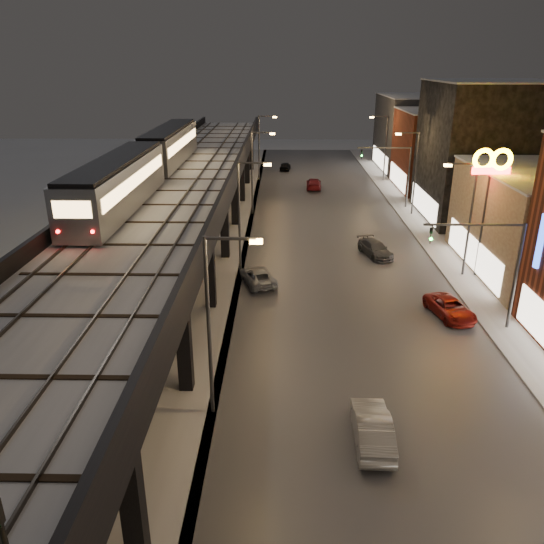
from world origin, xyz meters
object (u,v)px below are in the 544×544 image
object	(u,v)px
car_near_white	(372,429)
car_onc_white	(375,249)
car_mid_dark	(314,184)
rail_signal	(0,536)
car_mid_silver	(258,277)
car_far_white	(285,167)
car_onc_dark	(450,309)
subway_train	(149,160)

from	to	relation	value
car_near_white	car_onc_white	distance (m)	24.78
car_mid_dark	car_onc_white	xyz separation A→B (m)	(3.97, -26.15, -0.04)
rail_signal	car_mid_dark	xyz separation A→B (m)	(8.90, 63.43, -7.84)
car_mid_silver	car_far_white	distance (m)	45.55
rail_signal	car_near_white	distance (m)	17.39
car_far_white	car_onc_white	size ratio (longest dim) A/B	0.82
car_near_white	car_far_white	world-z (taller)	car_near_white
car_mid_dark	rail_signal	bearing A→B (deg)	84.52
car_onc_dark	subway_train	bearing A→B (deg)	138.60
subway_train	car_onc_white	size ratio (longest dim) A/B	7.70
rail_signal	car_far_white	size ratio (longest dim) A/B	0.74
car_far_white	car_onc_dark	bearing A→B (deg)	109.10
subway_train	car_mid_dark	world-z (taller)	subway_train
car_near_white	car_onc_white	xyz separation A→B (m)	(4.09, 24.44, -0.09)
car_mid_dark	car_onc_dark	size ratio (longest dim) A/B	1.07
car_near_white	car_onc_white	bearing A→B (deg)	-98.18
car_far_white	car_onc_white	world-z (taller)	car_onc_white
car_mid_dark	car_far_white	distance (m)	13.46
car_near_white	car_mid_dark	xyz separation A→B (m)	(0.13, 50.59, -0.05)
rail_signal	car_mid_silver	world-z (taller)	rail_signal
car_mid_silver	car_onc_dark	size ratio (longest dim) A/B	1.00
rail_signal	car_near_white	world-z (taller)	rail_signal
car_mid_silver	car_onc_white	xyz separation A→B (m)	(9.97, 6.42, 0.04)
car_mid_silver	car_mid_dark	size ratio (longest dim) A/B	0.93
car_mid_silver	car_far_white	bearing A→B (deg)	-111.38
subway_train	car_onc_dark	bearing A→B (deg)	-28.30
subway_train	car_mid_silver	size ratio (longest dim) A/B	7.81
car_far_white	rail_signal	bearing A→B (deg)	93.29
car_mid_silver	car_far_white	size ratio (longest dim) A/B	1.21
car_mid_silver	car_onc_white	size ratio (longest dim) A/B	0.99
subway_train	car_far_white	distance (m)	41.25
rail_signal	car_mid_silver	distance (m)	31.99
subway_train	car_far_white	bearing A→B (deg)	73.45
car_mid_silver	car_onc_dark	bearing A→B (deg)	139.04
subway_train	car_mid_dark	size ratio (longest dim) A/B	7.24
subway_train	car_mid_silver	distance (m)	13.75
rail_signal	subway_train	bearing A→B (deg)	99.68
car_mid_silver	car_onc_dark	distance (m)	14.08
car_far_white	car_onc_dark	xyz separation A→B (m)	(10.77, -50.87, -0.01)
car_far_white	car_onc_white	xyz separation A→B (m)	(7.72, -39.07, 0.03)
car_near_white	car_mid_silver	size ratio (longest dim) A/B	1.02
car_near_white	car_onc_white	size ratio (longest dim) A/B	1.01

